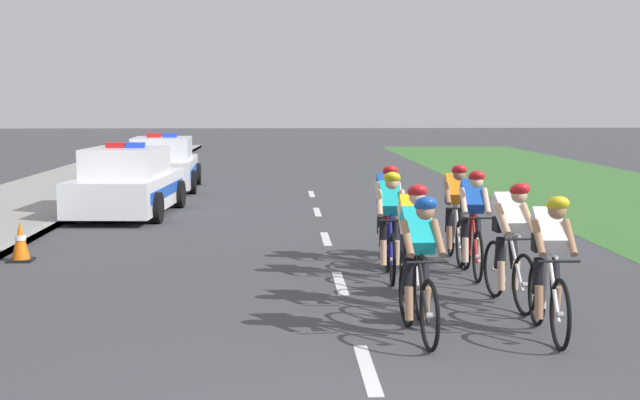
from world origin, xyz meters
name	(u,v)px	position (x,y,z in m)	size (l,w,h in m)	color
kerb_edge	(75,213)	(-5.30, 14.00, 0.07)	(0.16, 60.00, 0.13)	#9E9E99
lane_markings_centre	(332,258)	(0.00, 8.48, 0.00)	(0.14, 21.60, 0.01)	white
cyclist_lead	(419,265)	(0.63, 3.54, 0.79)	(0.44, 1.72, 1.56)	black
cyclist_second	(549,264)	(1.99, 3.52, 0.79)	(0.43, 1.72, 1.56)	black
cyclist_third	(413,244)	(0.76, 4.86, 0.79)	(0.42, 1.72, 1.56)	black
cyclist_fourth	(510,242)	(1.95, 4.99, 0.79)	(0.46, 1.72, 1.56)	black
cyclist_fifth	(390,224)	(0.71, 6.71, 0.79)	(0.43, 1.72, 1.56)	black
cyclist_sixth	(473,221)	(1.90, 6.89, 0.79)	(0.43, 1.72, 1.56)	black
cyclist_seventh	(387,213)	(0.82, 7.95, 0.79)	(0.42, 1.72, 1.56)	black
cyclist_eighth	(456,211)	(1.89, 8.05, 0.79)	(0.42, 1.72, 1.56)	black
police_car_nearest	(127,184)	(-4.17, 14.12, 0.68)	(2.19, 4.49, 1.59)	white
police_car_second	(163,165)	(-4.16, 19.96, 0.68)	(2.14, 4.47, 1.59)	silver
traffic_cone_near	(21,242)	(-4.84, 8.37, 0.31)	(0.36, 0.36, 0.64)	black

